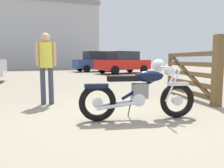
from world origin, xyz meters
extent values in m
plane|color=gray|center=(0.00, 0.00, 0.00)|extent=(80.00, 80.00, 0.00)
torus|color=black|center=(0.86, -0.45, 0.32)|extent=(0.65, 0.26, 0.64)
cylinder|color=silver|center=(0.86, -0.45, 0.32)|extent=(0.19, 0.12, 0.18)
torus|color=black|center=(-0.53, -0.10, 0.32)|extent=(0.65, 0.26, 0.64)
cylinder|color=silver|center=(-0.53, -0.10, 0.32)|extent=(0.19, 0.12, 0.18)
cube|color=silver|center=(0.86, -0.45, 0.62)|extent=(0.38, 0.21, 0.06)
cube|color=black|center=(-0.55, -0.10, 0.61)|extent=(0.42, 0.22, 0.07)
cylinder|color=silver|center=(0.76, -0.34, 0.60)|extent=(0.29, 0.10, 0.58)
cylinder|color=silver|center=(0.72, -0.49, 0.60)|extent=(0.29, 0.10, 0.58)
sphere|color=silver|center=(0.70, -0.40, 0.85)|extent=(0.17, 0.17, 0.17)
cylinder|color=silver|center=(0.62, -0.39, 0.92)|extent=(0.17, 0.61, 0.03)
sphere|color=silver|center=(0.69, -0.09, 0.94)|extent=(0.25, 0.25, 0.25)
cylinder|color=black|center=(0.23, -0.29, 0.58)|extent=(0.75, 0.23, 0.47)
ellipsoid|color=black|center=(0.34, -0.32, 0.76)|extent=(0.56, 0.34, 0.20)
cube|color=black|center=(-0.11, -0.21, 0.73)|extent=(0.57, 0.32, 0.09)
cube|color=slate|center=(0.18, -0.28, 0.51)|extent=(0.30, 0.24, 0.26)
cylinder|color=silver|center=(0.15, -0.27, 0.36)|extent=(0.26, 0.25, 0.22)
cylinder|color=silver|center=(-0.20, -0.08, 0.28)|extent=(0.70, 0.23, 0.14)
cylinder|color=silver|center=(-0.25, -0.28, 0.28)|extent=(0.70, 0.23, 0.14)
cylinder|color=black|center=(0.09, -0.08, 0.16)|extent=(0.08, 0.23, 0.33)
cube|color=brown|center=(2.32, -0.02, 0.80)|extent=(0.22, 0.22, 1.60)
cube|color=brown|center=(2.85, 2.33, 0.65)|extent=(0.10, 0.12, 1.20)
cube|color=brown|center=(2.58, 1.15, 0.15)|extent=(0.60, 2.36, 0.11)
cube|color=brown|center=(2.58, 1.15, 0.41)|extent=(0.60, 2.36, 0.11)
cube|color=brown|center=(2.58, 1.15, 0.67)|extent=(0.60, 2.36, 0.11)
cube|color=brown|center=(2.58, 1.15, 0.93)|extent=(0.60, 2.36, 0.11)
cube|color=brown|center=(2.58, 1.15, 1.19)|extent=(0.60, 2.36, 0.11)
cube|color=brown|center=(2.58, 1.15, 0.65)|extent=(0.56, 2.16, 1.08)
cylinder|color=#383D51|center=(-1.07, 1.70, 0.43)|extent=(0.12, 0.12, 0.86)
cylinder|color=#383D51|center=(-1.25, 1.72, 0.43)|extent=(0.12, 0.12, 0.86)
cylinder|color=gold|center=(-1.16, 1.71, 1.15)|extent=(0.30, 0.30, 0.58)
cylinder|color=tan|center=(-0.97, 1.68, 1.18)|extent=(0.08, 0.08, 0.55)
cylinder|color=tan|center=(-1.35, 1.73, 1.18)|extent=(0.08, 0.08, 0.55)
sphere|color=tan|center=(-1.16, 1.71, 1.55)|extent=(0.22, 0.22, 0.22)
cylinder|color=black|center=(6.70, 12.49, 0.31)|extent=(0.65, 0.31, 0.62)
cylinder|color=black|center=(7.03, 10.80, 0.31)|extent=(0.65, 0.31, 0.62)
cylinder|color=black|center=(4.05, 11.98, 0.31)|extent=(0.65, 0.31, 0.62)
cylinder|color=black|center=(4.38, 10.29, 0.31)|extent=(0.65, 0.31, 0.62)
cube|color=red|center=(5.54, 11.39, 0.67)|extent=(4.45, 2.49, 0.72)
cube|color=#232833|center=(5.54, 11.39, 1.35)|extent=(2.26, 1.91, 0.64)
cylinder|color=black|center=(3.36, 13.82, 0.30)|extent=(0.61, 0.24, 0.60)
cylinder|color=black|center=(3.21, 15.45, 0.30)|extent=(0.61, 0.24, 0.60)
cylinder|color=black|center=(5.75, 14.03, 0.30)|extent=(0.61, 0.24, 0.60)
cylinder|color=black|center=(5.60, 15.67, 0.30)|extent=(0.61, 0.24, 0.60)
cube|color=#2D4784|center=(4.48, 14.74, 0.68)|extent=(4.03, 1.98, 0.76)
cube|color=#232833|center=(4.73, 14.76, 1.42)|extent=(2.53, 1.73, 0.72)
cube|color=#B2B2B7|center=(-3.89, 27.82, 3.77)|extent=(23.28, 12.43, 7.55)
camera|label=1|loc=(-1.71, -3.51, 1.05)|focal=34.54mm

